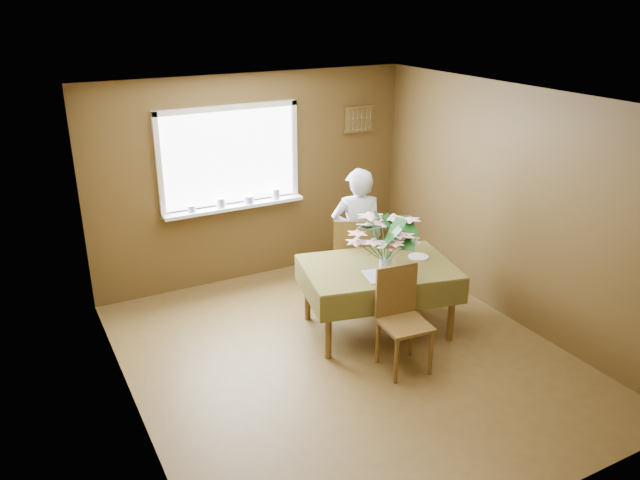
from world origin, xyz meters
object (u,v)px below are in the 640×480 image
chair_near (401,314)px  flower_bouquet (386,240)px  dining_table (378,273)px  seated_woman (357,237)px  chair_far (353,257)px

chair_near → flower_bouquet: 0.76m
dining_table → seated_woman: 0.72m
dining_table → seated_woman: (0.16, 0.68, 0.14)m
chair_far → flower_bouquet: size_ratio=1.63×
dining_table → seated_woman: size_ratio=1.08×
dining_table → chair_near: (-0.18, -0.66, -0.11)m
seated_woman → flower_bouquet: (-0.19, -0.85, 0.30)m
chair_near → seated_woman: size_ratio=0.62×
dining_table → flower_bouquet: flower_bouquet is taller
chair_near → flower_bouquet: flower_bouquet is taller
chair_far → chair_near: chair_far is taller
chair_near → seated_woman: 1.41m
dining_table → flower_bouquet: 0.47m
dining_table → chair_near: 0.70m
chair_near → seated_woman: seated_woman is taller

